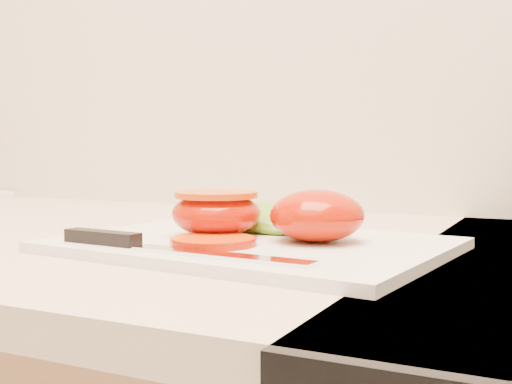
% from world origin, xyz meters
% --- Properties ---
extents(cutting_board, '(0.38, 0.29, 0.01)m').
position_xyz_m(cutting_board, '(0.03, 1.61, 0.94)').
color(cutting_board, silver).
rests_on(cutting_board, counter).
extents(tomato_half_dome, '(0.09, 0.09, 0.05)m').
position_xyz_m(tomato_half_dome, '(0.09, 1.63, 0.96)').
color(tomato_half_dome, '#B41D00').
rests_on(tomato_half_dome, cutting_board).
extents(tomato_half_cut, '(0.09, 0.09, 0.04)m').
position_xyz_m(tomato_half_cut, '(-0.01, 1.62, 0.96)').
color(tomato_half_cut, '#B41D00').
rests_on(tomato_half_cut, cutting_board).
extents(tomato_slice_0, '(0.08, 0.08, 0.01)m').
position_xyz_m(tomato_slice_0, '(0.01, 1.56, 0.94)').
color(tomato_slice_0, '#CD4E09').
rests_on(tomato_slice_0, cutting_board).
extents(lettuce_leaf_0, '(0.14, 0.10, 0.03)m').
position_xyz_m(lettuce_leaf_0, '(0.02, 1.68, 0.95)').
color(lettuce_leaf_0, '#7AA92C').
rests_on(lettuce_leaf_0, cutting_board).
extents(knife, '(0.26, 0.04, 0.01)m').
position_xyz_m(knife, '(-0.03, 1.52, 0.94)').
color(knife, silver).
rests_on(knife, cutting_board).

